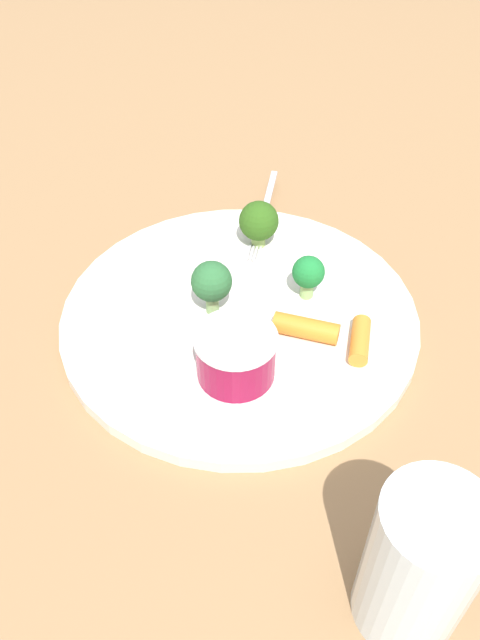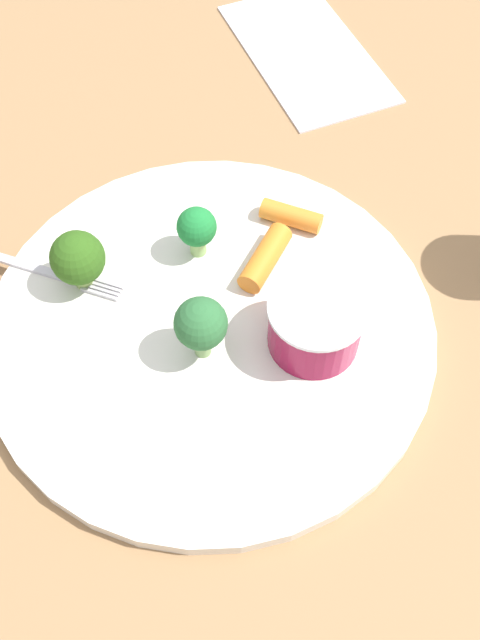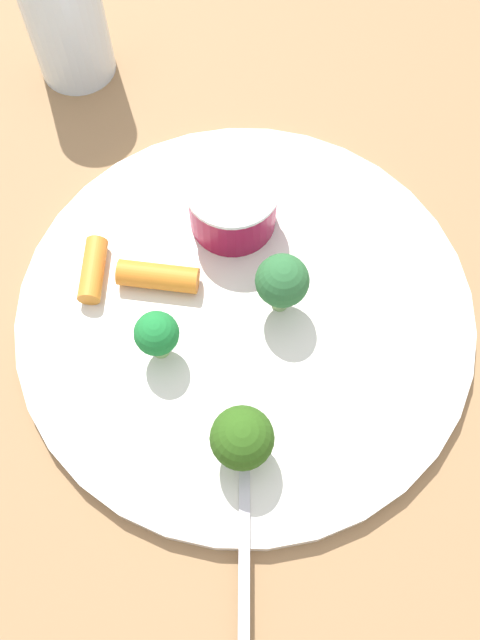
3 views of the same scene
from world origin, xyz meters
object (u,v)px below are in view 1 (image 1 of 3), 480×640
Objects in this scene: sauce_cup at (236,355)px; broccoli_floret_0 at (308,274)px; carrot_stick_1 at (306,328)px; broccoli_floret_2 at (212,283)px; carrot_stick_0 at (360,340)px; drinking_glass at (420,566)px; broccoli_floret_1 at (259,222)px; fork at (264,215)px; plate at (240,316)px.

broccoli_floret_0 is at bearing -175.71° from sauce_cup.
broccoli_floret_0 is 0.05m from carrot_stick_1.
sauce_cup is 1.25× the size of broccoli_floret_2.
carrot_stick_0 is 0.21m from drinking_glass.
broccoli_floret_0 is 0.88× the size of broccoli_floret_1.
broccoli_floret_1 is at bearing -111.09° from carrot_stick_0.
carrot_stick_0 is at bearing 111.96° from carrot_stick_1.
carrot_stick_1 is at bearing 48.55° from fork.
carrot_stick_0 is at bearing 70.16° from broccoli_floret_0.
plate is 2.13× the size of fork.
broccoli_floret_1 is 0.35m from drinking_glass.
carrot_stick_0 is at bearing 68.91° from broccoli_floret_1.
drinking_glass is at bearing 51.77° from broccoli_floret_1.
broccoli_floret_1 is 0.42× the size of drinking_glass.
sauce_cup is 0.08m from broccoli_floret_2.
fork is at bearing -148.76° from sauce_cup.
broccoli_floret_2 is 0.35× the size of fork.
carrot_stick_1 is 0.23m from drinking_glass.
carrot_stick_0 is 0.84× the size of carrot_stick_1.
carrot_stick_1 is (-0.03, 0.08, -0.02)m from broccoli_floret_2.
carrot_stick_0 is 0.32× the size of fork.
carrot_stick_1 is at bearing 33.38° from broccoli_floret_0.
broccoli_floret_2 is at bearing 14.84° from broccoli_floret_1.
fork is at bearing -160.06° from broccoli_floret_2.
drinking_glass is at bearing 46.79° from broccoli_floret_0.
carrot_stick_0 is at bearing 60.23° from fork.
broccoli_floret_2 reaches higher than broccoli_floret_1.
carrot_stick_1 reaches higher than carrot_stick_0.
sauce_cup is at bearing 31.24° from fork.
broccoli_floret_2 reaches higher than fork.
drinking_glass reaches higher than broccoli_floret_0.
sauce_cup is 0.57× the size of drinking_glass.
carrot_stick_0 is (-0.03, 0.10, 0.01)m from plate.
broccoli_floret_2 is 0.95× the size of carrot_stick_1.
broccoli_floret_0 is (-0.05, 0.03, 0.03)m from plate.
carrot_stick_1 is at bearing 55.15° from broccoli_floret_1.
broccoli_floret_0 reaches higher than plate.
plate is 0.11m from carrot_stick_0.
carrot_stick_1 is 0.49× the size of drinking_glass.
plate is 0.10m from broccoli_floret_1.
fork is at bearing -130.75° from drinking_glass.
broccoli_floret_2 is at bearing -70.79° from carrot_stick_0.
drinking_glass is at bearing 60.23° from plate.
fork is (-0.12, -0.13, -0.01)m from carrot_stick_1.
carrot_stick_0 is 0.20m from fork.
carrot_stick_0 is (0.03, 0.07, -0.02)m from broccoli_floret_0.
broccoli_floret_2 is 0.13m from carrot_stick_0.
carrot_stick_0 is at bearing 144.35° from sauce_cup.
plate is at bearing -79.80° from carrot_stick_1.
drinking_glass reaches higher than carrot_stick_1.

